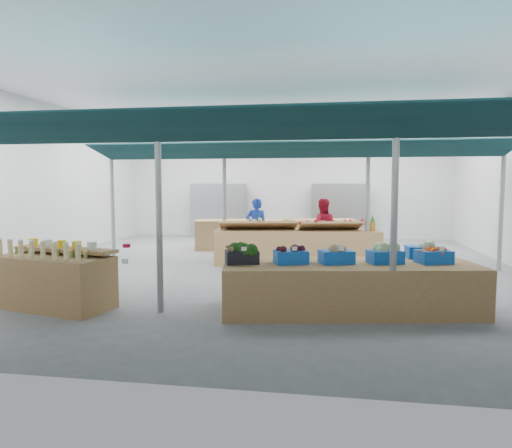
{
  "coord_description": "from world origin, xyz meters",
  "views": [
    {
      "loc": [
        1.57,
        -10.68,
        1.98
      ],
      "look_at": [
        0.13,
        -1.6,
        1.19
      ],
      "focal_mm": 32.0,
      "sensor_mm": 36.0,
      "label": 1
    }
  ],
  "objects_px": {
    "veg_counter": "(350,287)",
    "bottle_shelf": "(56,279)",
    "vendor_left": "(256,227)",
    "vendor_right": "(322,228)",
    "fruit_counter": "(297,247)"
  },
  "relations": [
    {
      "from": "vendor_right",
      "to": "veg_counter",
      "type": "bearing_deg",
      "value": 89.93
    },
    {
      "from": "bottle_shelf",
      "to": "veg_counter",
      "type": "xyz_separation_m",
      "value": [
        4.69,
        0.51,
        -0.08
      ]
    },
    {
      "from": "veg_counter",
      "to": "fruit_counter",
      "type": "xyz_separation_m",
      "value": [
        -1.1,
        4.12,
        0.05
      ]
    },
    {
      "from": "bottle_shelf",
      "to": "fruit_counter",
      "type": "distance_m",
      "value": 5.86
    },
    {
      "from": "veg_counter",
      "to": "vendor_left",
      "type": "relative_size",
      "value": 2.43
    },
    {
      "from": "vendor_left",
      "to": "vendor_right",
      "type": "relative_size",
      "value": 1.0
    },
    {
      "from": "fruit_counter",
      "to": "vendor_left",
      "type": "distance_m",
      "value": 1.67
    },
    {
      "from": "veg_counter",
      "to": "fruit_counter",
      "type": "distance_m",
      "value": 4.26
    },
    {
      "from": "vendor_left",
      "to": "vendor_right",
      "type": "bearing_deg",
      "value": 174.44
    },
    {
      "from": "bottle_shelf",
      "to": "vendor_right",
      "type": "height_order",
      "value": "vendor_right"
    },
    {
      "from": "veg_counter",
      "to": "bottle_shelf",
      "type": "bearing_deg",
      "value": 176.68
    },
    {
      "from": "vendor_left",
      "to": "veg_counter",
      "type": "bearing_deg",
      "value": 108.24
    },
    {
      "from": "vendor_left",
      "to": "vendor_right",
      "type": "xyz_separation_m",
      "value": [
        1.8,
        0.0,
        0.0
      ]
    },
    {
      "from": "fruit_counter",
      "to": "vendor_right",
      "type": "bearing_deg",
      "value": 55.83
    },
    {
      "from": "bottle_shelf",
      "to": "vendor_left",
      "type": "bearing_deg",
      "value": 80.37
    }
  ]
}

